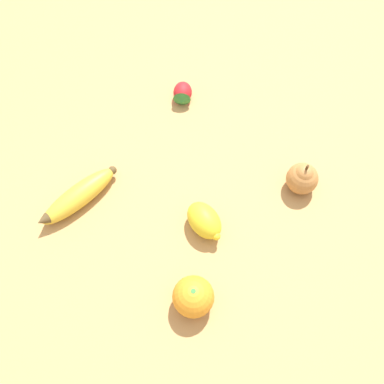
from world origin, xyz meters
TOP-DOWN VIEW (x-y plane):
  - ground_plane at (0.00, 0.00)m, footprint 3.00×3.00m
  - banana at (0.16, 0.18)m, footprint 0.05×0.19m
  - orange at (-0.15, 0.17)m, footprint 0.07×0.07m
  - pear at (-0.14, -0.16)m, footprint 0.06×0.06m
  - strawberry at (0.20, -0.15)m, footprint 0.07×0.07m
  - lemon at (-0.06, 0.05)m, footprint 0.09×0.07m

SIDE VIEW (x-z plane):
  - ground_plane at x=0.00m, z-range 0.00..0.00m
  - strawberry at x=0.20m, z-range 0.00..0.04m
  - banana at x=0.16m, z-range 0.00..0.04m
  - lemon at x=-0.06m, z-range 0.00..0.06m
  - pear at x=-0.14m, z-range -0.01..0.08m
  - orange at x=-0.15m, z-range 0.00..0.07m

